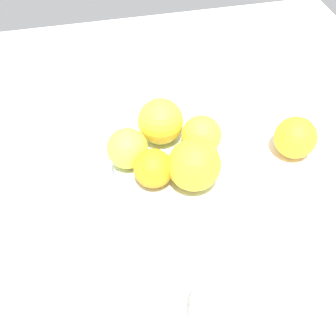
% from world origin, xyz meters
% --- Properties ---
extents(ground_plane, '(1.10, 1.10, 0.02)m').
position_xyz_m(ground_plane, '(0.00, 0.00, -0.01)').
color(ground_plane, white).
extents(fruit_bowl, '(0.18, 0.18, 0.04)m').
position_xyz_m(fruit_bowl, '(0.00, 0.00, 0.02)').
color(fruit_bowl, silver).
rests_on(fruit_bowl, ground_plane).
extents(orange_in_bowl_0, '(0.08, 0.08, 0.08)m').
position_xyz_m(orange_in_bowl_0, '(-0.06, 0.00, 0.08)').
color(orange_in_bowl_0, yellow).
rests_on(orange_in_bowl_0, fruit_bowl).
extents(orange_in_bowl_1, '(0.08, 0.08, 0.08)m').
position_xyz_m(orange_in_bowl_1, '(0.05, 0.03, 0.08)').
color(orange_in_bowl_1, yellow).
rests_on(orange_in_bowl_1, fruit_bowl).
extents(orange_in_bowl_2, '(0.06, 0.06, 0.06)m').
position_xyz_m(orange_in_bowl_2, '(0.03, -0.03, 0.07)').
color(orange_in_bowl_2, orange).
rests_on(orange_in_bowl_2, fruit_bowl).
extents(orange_in_bowl_3, '(0.07, 0.07, 0.07)m').
position_xyz_m(orange_in_bowl_3, '(-0.02, 0.06, 0.07)').
color(orange_in_bowl_3, yellow).
rests_on(orange_in_bowl_3, fruit_bowl).
extents(orange_in_bowl_4, '(0.07, 0.07, 0.07)m').
position_xyz_m(orange_in_bowl_4, '(-0.01, -0.06, 0.07)').
color(orange_in_bowl_4, yellow).
rests_on(orange_in_bowl_4, fruit_bowl).
extents(orange_loose_0, '(0.07, 0.07, 0.07)m').
position_xyz_m(orange_loose_0, '(-0.01, 0.23, 0.04)').
color(orange_loose_0, '#F9A823').
rests_on(orange_loose_0, ground_plane).
extents(ceramic_cup, '(0.07, 0.07, 0.07)m').
position_xyz_m(ceramic_cup, '(0.25, 0.01, 0.03)').
color(ceramic_cup, white).
rests_on(ceramic_cup, ground_plane).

